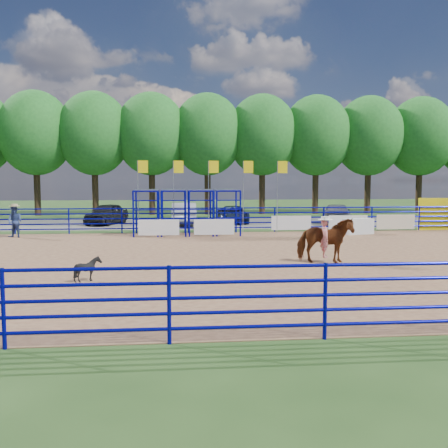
{
  "coord_description": "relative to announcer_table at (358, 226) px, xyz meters",
  "views": [
    {
      "loc": [
        -2.85,
        -19.23,
        3.08
      ],
      "look_at": [
        -0.91,
        1.0,
        1.3
      ],
      "focal_mm": 40.0,
      "sensor_mm": 36.0,
      "label": 1
    }
  ],
  "objects": [
    {
      "name": "arena_dirt",
      "position": [
        -7.5,
        -8.31,
        -0.45
      ],
      "size": [
        30.0,
        20.0,
        0.02
      ],
      "primitive_type": "cube",
      "color": "#966C4B",
      "rests_on": "ground"
    },
    {
      "name": "ground",
      "position": [
        -7.5,
        -8.31,
        -0.46
      ],
      "size": [
        120.0,
        120.0,
        0.0
      ],
      "primitive_type": "plane",
      "color": "#325120",
      "rests_on": "ground"
    },
    {
      "name": "chute_assembly",
      "position": [
        -9.4,
        0.53,
        0.8
      ],
      "size": [
        19.32,
        2.41,
        4.2
      ],
      "color": "#070798",
      "rests_on": "ground"
    },
    {
      "name": "car_d",
      "position": [
        0.95,
        6.76,
        0.24
      ],
      "size": [
        3.17,
        5.14,
        1.39
      ],
      "primitive_type": "imported",
      "rotation": [
        0.0,
        0.0,
        2.87
      ],
      "color": "#5D5D5F",
      "rests_on": "gravel_strip"
    },
    {
      "name": "perimeter_fence",
      "position": [
        -7.5,
        -8.31,
        0.29
      ],
      "size": [
        30.1,
        20.1,
        1.5
      ],
      "color": "#070798",
      "rests_on": "ground"
    },
    {
      "name": "calf",
      "position": [
        -13.04,
        -12.27,
        -0.06
      ],
      "size": [
        0.82,
        0.77,
        0.76
      ],
      "primitive_type": "imported",
      "rotation": [
        0.0,
        0.0,
        1.32
      ],
      "color": "black",
      "rests_on": "arena_dirt"
    },
    {
      "name": "treeline",
      "position": [
        -7.5,
        17.69,
        7.07
      ],
      "size": [
        56.4,
        6.4,
        11.24
      ],
      "color": "#3F2B19",
      "rests_on": "ground"
    },
    {
      "name": "announcer_table",
      "position": [
        0.0,
        0.0,
        0.0
      ],
      "size": [
        1.81,
        1.2,
        0.89
      ],
      "primitive_type": "cube",
      "rotation": [
        0.0,
        0.0,
        0.27
      ],
      "color": "silver",
      "rests_on": "arena_dirt"
    },
    {
      "name": "car_a",
      "position": [
        -15.23,
        7.97,
        0.28
      ],
      "size": [
        3.01,
        4.64,
        1.47
      ],
      "primitive_type": "imported",
      "rotation": [
        0.0,
        0.0,
        -0.32
      ],
      "color": "black",
      "rests_on": "gravel_strip"
    },
    {
      "name": "horse_and_rider",
      "position": [
        -4.88,
        -9.67,
        0.48
      ],
      "size": [
        2.14,
        1.25,
        2.44
      ],
      "color": "brown",
      "rests_on": "arena_dirt"
    },
    {
      "name": "car_b",
      "position": [
        -9.83,
        7.04,
        0.32
      ],
      "size": [
        1.67,
        4.69,
        1.54
      ],
      "primitive_type": "imported",
      "rotation": [
        0.0,
        0.0,
        3.13
      ],
      "color": "#979A9F",
      "rests_on": "gravel_strip"
    },
    {
      "name": "spectator_cowboy",
      "position": [
        -18.97,
        0.01,
        0.45
      ],
      "size": [
        1.0,
        0.89,
        1.78
      ],
      "color": "navy",
      "rests_on": "arena_dirt"
    },
    {
      "name": "gravel_strip",
      "position": [
        -7.5,
        8.69,
        -0.46
      ],
      "size": [
        40.0,
        10.0,
        0.01
      ],
      "primitive_type": "cube",
      "color": "slate",
      "rests_on": "ground"
    },
    {
      "name": "car_c",
      "position": [
        -6.26,
        8.25,
        0.16
      ],
      "size": [
        2.14,
        4.47,
        1.23
      ],
      "primitive_type": "imported",
      "rotation": [
        0.0,
        0.0,
        -0.02
      ],
      "color": "black",
      "rests_on": "gravel_strip"
    }
  ]
}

